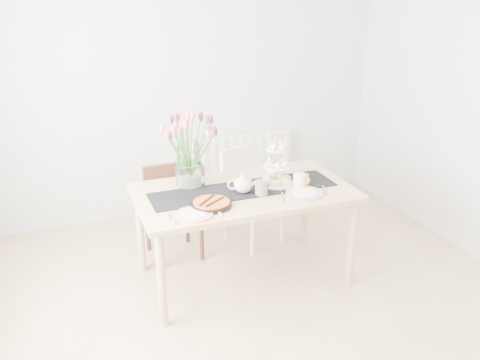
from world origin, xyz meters
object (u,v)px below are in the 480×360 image
object	(u,v)px
plate_left	(194,214)
chair_brown	(170,204)
cake_stand	(277,171)
dining_table	(244,199)
chair_white	(248,188)
cream_jug	(273,171)
mug_orange	(303,180)
plate_right	(304,193)
mug_grey	(261,188)
tulip_vase	(189,140)
tart_tin	(211,204)
radiator	(236,163)
teapot	(243,185)
mug_white	(299,181)

from	to	relation	value
plate_left	chair_brown	bearing A→B (deg)	87.28
cake_stand	dining_table	bearing A→B (deg)	-178.49
chair_white	cream_jug	bearing A→B (deg)	-105.51
chair_white	mug_orange	distance (m)	0.78
chair_white	plate_right	bearing A→B (deg)	-103.13
mug_grey	tulip_vase	bearing A→B (deg)	119.24
chair_brown	cream_jug	xyz separation A→B (m)	(0.74, -0.45, 0.36)
chair_brown	cake_stand	distance (m)	1.01
chair_brown	mug_orange	world-z (taller)	mug_orange
chair_brown	plate_right	world-z (taller)	chair_brown
dining_table	tart_tin	xyz separation A→B (m)	(-0.32, -0.19, 0.09)
radiator	tulip_vase	bearing A→B (deg)	-124.58
cream_jug	mug_orange	bearing A→B (deg)	-53.55
dining_table	tart_tin	world-z (taller)	tart_tin
radiator	mug_orange	world-z (taller)	mug_orange
mug_orange	plate_right	size ratio (longest dim) A/B	0.35
tart_tin	plate_left	world-z (taller)	tart_tin
dining_table	mug_orange	size ratio (longest dim) A/B	17.00
teapot	cream_jug	world-z (taller)	teapot
teapot	mug_grey	xyz separation A→B (m)	(0.11, -0.08, -0.01)
teapot	mug_orange	size ratio (longest dim) A/B	2.32
dining_table	cake_stand	world-z (taller)	cake_stand
cake_stand	plate_left	world-z (taller)	cake_stand
radiator	mug_grey	bearing A→B (deg)	-103.90
dining_table	chair_brown	bearing A→B (deg)	124.84
dining_table	mug_white	xyz separation A→B (m)	(0.41, -0.10, 0.13)
dining_table	cake_stand	distance (m)	0.33
plate_left	dining_table	bearing A→B (deg)	32.11
teapot	mug_grey	size ratio (longest dim) A/B	2.00
chair_brown	plate_right	size ratio (longest dim) A/B	2.83
tulip_vase	teapot	bearing A→B (deg)	-40.52
tart_tin	mug_orange	distance (m)	0.77
cream_jug	tart_tin	xyz separation A→B (m)	(-0.63, -0.36, -0.03)
tart_tin	dining_table	bearing A→B (deg)	31.44
tulip_vase	tart_tin	xyz separation A→B (m)	(0.04, -0.41, -0.35)
mug_white	plate_right	bearing A→B (deg)	-79.95
chair_brown	tulip_vase	size ratio (longest dim) A/B	1.17
mug_white	mug_orange	world-z (taller)	mug_white
mug_orange	chair_white	bearing A→B (deg)	64.05
radiator	plate_right	distance (m)	1.66
teapot	tulip_vase	bearing A→B (deg)	158.21
chair_white	mug_white	world-z (taller)	mug_white
mug_white	mug_orange	size ratio (longest dim) A/B	1.15
mug_white	teapot	bearing A→B (deg)	-164.93
chair_white	mug_grey	bearing A→B (deg)	-124.72
mug_grey	cake_stand	bearing A→B (deg)	15.95
dining_table	mug_white	size ratio (longest dim) A/B	14.83
mug_orange	plate_left	size ratio (longest dim) A/B	0.37
mug_grey	mug_white	xyz separation A→B (m)	(0.32, 0.04, -0.00)
tulip_vase	mug_orange	size ratio (longest dim) A/B	7.02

